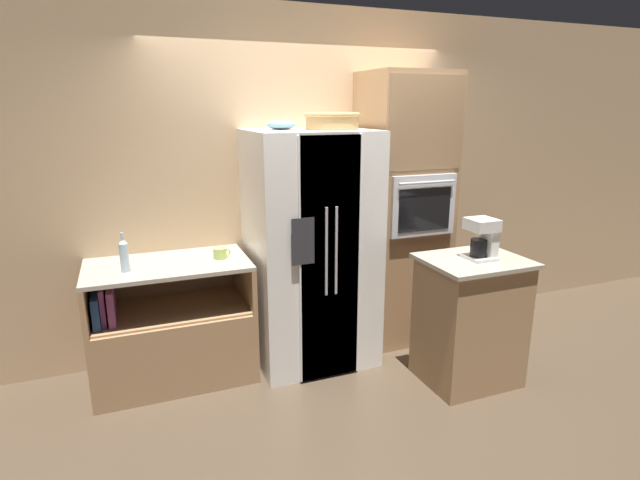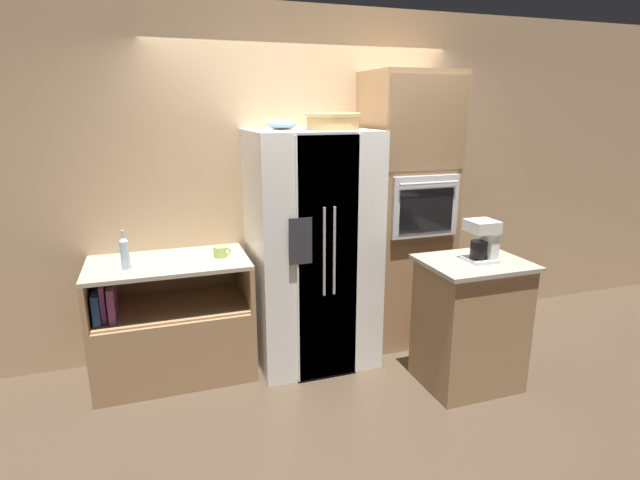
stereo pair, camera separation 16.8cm
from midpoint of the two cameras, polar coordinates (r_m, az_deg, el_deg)
ground_plane at (r=4.30m, az=1.39°, el=-12.94°), size 20.00×20.00×0.00m
wall_back at (r=4.27m, az=-0.60°, el=6.71°), size 12.00×0.06×2.80m
counter_left at (r=4.02m, az=-15.36°, el=-10.28°), size 1.16×0.67×0.92m
refrigerator at (r=3.95m, az=0.23°, el=-1.04°), size 0.93×0.83×1.85m
wall_oven at (r=4.34m, az=10.89°, el=3.22°), size 0.70×0.66×2.29m
island_counter at (r=3.89m, az=17.92°, el=-9.00°), size 0.72×0.60×0.96m
wicker_basket at (r=3.82m, az=2.76°, el=13.52°), size 0.42×0.42×0.12m
fruit_bowl at (r=3.84m, az=-3.07°, el=13.04°), size 0.23×0.23×0.07m
bottle_tall at (r=3.69m, az=-20.23°, el=-1.35°), size 0.06×0.06×0.28m
mug at (r=3.82m, az=-10.09°, el=-1.35°), size 0.13×0.10×0.08m
coffee_maker at (r=3.70m, az=19.43°, el=0.09°), size 0.19×0.20×0.30m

